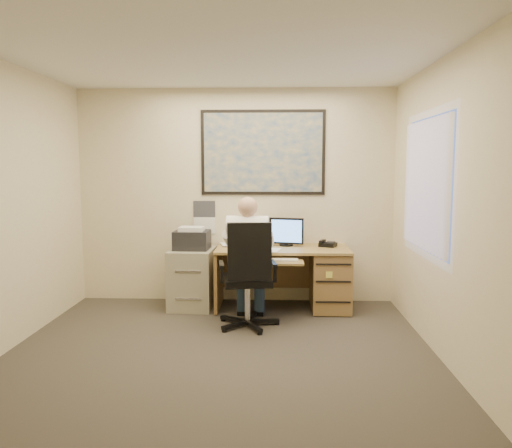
{
  "coord_description": "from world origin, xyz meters",
  "views": [
    {
      "loc": [
        0.51,
        -4.08,
        1.73
      ],
      "look_at": [
        0.3,
        1.3,
        1.1
      ],
      "focal_mm": 35.0,
      "sensor_mm": 36.0,
      "label": 1
    }
  ],
  "objects_px": {
    "person": "(248,262)",
    "office_chair": "(247,297)",
    "desk": "(310,273)",
    "filing_cabinet": "(193,273)"
  },
  "relations": [
    {
      "from": "person",
      "to": "office_chair",
      "type": "bearing_deg",
      "value": -92.98
    },
    {
      "from": "desk",
      "to": "filing_cabinet",
      "type": "bearing_deg",
      "value": -179.57
    },
    {
      "from": "desk",
      "to": "filing_cabinet",
      "type": "height_order",
      "value": "desk"
    },
    {
      "from": "office_chair",
      "to": "person",
      "type": "bearing_deg",
      "value": 77.2
    },
    {
      "from": "filing_cabinet",
      "to": "office_chair",
      "type": "xyz_separation_m",
      "value": [
        0.71,
        -0.76,
        -0.09
      ]
    },
    {
      "from": "filing_cabinet",
      "to": "person",
      "type": "relative_size",
      "value": 0.71
    },
    {
      "from": "desk",
      "to": "office_chair",
      "type": "distance_m",
      "value": 1.07
    },
    {
      "from": "office_chair",
      "to": "filing_cabinet",
      "type": "bearing_deg",
      "value": 125.36
    },
    {
      "from": "desk",
      "to": "person",
      "type": "distance_m",
      "value": 1.03
    },
    {
      "from": "office_chair",
      "to": "person",
      "type": "relative_size",
      "value": 0.83
    }
  ]
}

